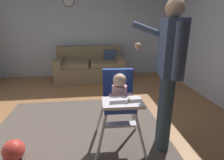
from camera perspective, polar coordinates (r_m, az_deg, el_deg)
The scene contains 9 objects.
ground at distance 2.78m, azimuth -7.80°, elevation -14.85°, with size 6.33×6.97×0.10m, color #A46E42.
wall_far at distance 5.06m, azimuth -8.24°, elevation 15.73°, with size 5.53×0.06×2.54m, color silver.
area_rug at distance 2.41m, azimuth -10.86°, elevation -19.17°, with size 2.36×2.58×0.01m, color brown.
couch at distance 4.67m, azimuth -7.06°, elevation 3.99°, with size 1.72×0.86×0.86m.
high_chair at distance 2.05m, azimuth 2.28°, elevation -5.28°, with size 0.63×0.74×0.93m.
adult_standing at distance 2.00m, azimuth 17.61°, elevation 2.77°, with size 0.51×0.56×1.68m.
toy_ball at distance 3.16m, azimuth 6.57°, elevation -7.41°, with size 0.20×0.20×0.20m, color #D13D33.
toy_ball_second at distance 2.34m, azimuth -29.12°, elevation -19.17°, with size 0.24×0.24×0.24m, color #D13D33.
wall_clock at distance 5.06m, azimuth -13.78°, elevation 23.43°, with size 0.27×0.04×0.27m.
Camera 1 is at (0.08, -2.34, 1.45)m, focal length 28.40 mm.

